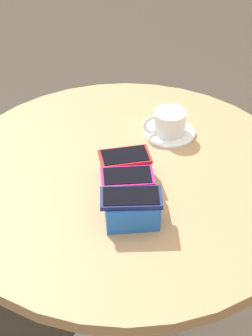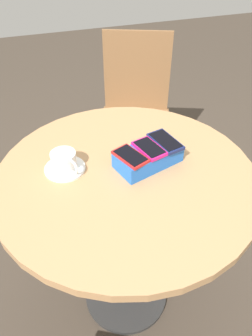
{
  "view_description": "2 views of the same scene",
  "coord_description": "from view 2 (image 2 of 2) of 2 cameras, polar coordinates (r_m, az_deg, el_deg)",
  "views": [
    {
      "loc": [
        -1.02,
        -0.2,
        1.63
      ],
      "look_at": [
        0.0,
        0.0,
        0.8
      ],
      "focal_mm": 60.0,
      "sensor_mm": 36.0,
      "label": 1
    },
    {
      "loc": [
        0.25,
        0.78,
        1.49
      ],
      "look_at": [
        0.0,
        0.0,
        0.8
      ],
      "focal_mm": 35.0,
      "sensor_mm": 36.0,
      "label": 2
    }
  ],
  "objects": [
    {
      "name": "coffee_cup",
      "position": [
        1.09,
        -10.71,
        1.28
      ],
      "size": [
        0.08,
        0.11,
        0.06
      ],
      "color": "white",
      "rests_on": "saucer"
    },
    {
      "name": "chair_near_window",
      "position": [
        1.96,
        1.64,
        9.16
      ],
      "size": [
        0.52,
        0.52,
        0.93
      ],
      "color": "brown",
      "rests_on": "ground_plane"
    },
    {
      "name": "phone_box",
      "position": [
        1.1,
        3.86,
        1.99
      ],
      "size": [
        0.24,
        0.17,
        0.06
      ],
      "color": "blue",
      "rests_on": "round_table"
    },
    {
      "name": "phone_red",
      "position": [
        1.04,
        0.85,
        1.92
      ],
      "size": [
        0.11,
        0.13,
        0.01
      ],
      "color": "red",
      "rests_on": "phone_box"
    },
    {
      "name": "saucer",
      "position": [
        1.11,
        -10.58,
        -0.08
      ],
      "size": [
        0.14,
        0.14,
        0.01
      ],
      "primitive_type": "cylinder",
      "color": "white",
      "rests_on": "round_table"
    },
    {
      "name": "phone_magenta",
      "position": [
        1.08,
        4.09,
        3.42
      ],
      "size": [
        0.1,
        0.13,
        0.01
      ],
      "color": "#D11975",
      "rests_on": "phone_box"
    },
    {
      "name": "round_table",
      "position": [
        1.18,
        0.0,
        -5.9
      ],
      "size": [
        0.87,
        0.87,
        0.78
      ],
      "color": "#2D2D2D",
      "rests_on": "ground_plane"
    },
    {
      "name": "phone_navy",
      "position": [
        1.12,
        6.86,
        4.64
      ],
      "size": [
        0.1,
        0.14,
        0.01
      ],
      "color": "navy",
      "rests_on": "phone_box"
    },
    {
      "name": "ground_plane",
      "position": [
        1.7,
        0.0,
        -21.09
      ],
      "size": [
        8.0,
        8.0,
        0.0
      ],
      "primitive_type": "plane",
      "color": "#42382D"
    }
  ]
}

